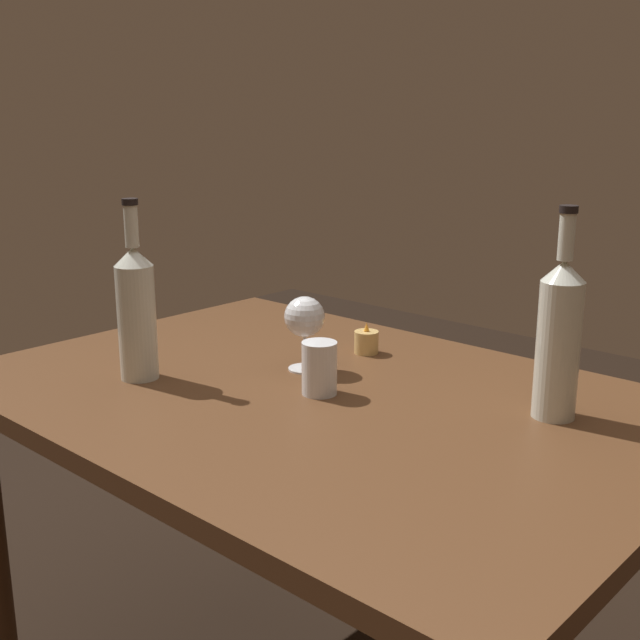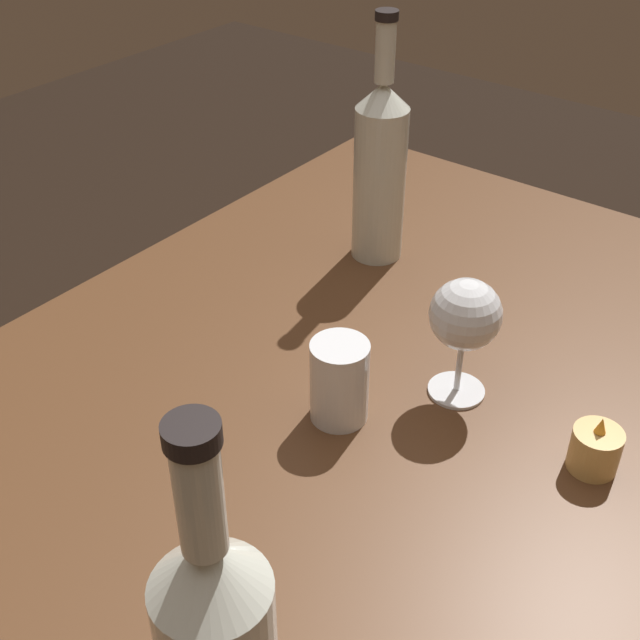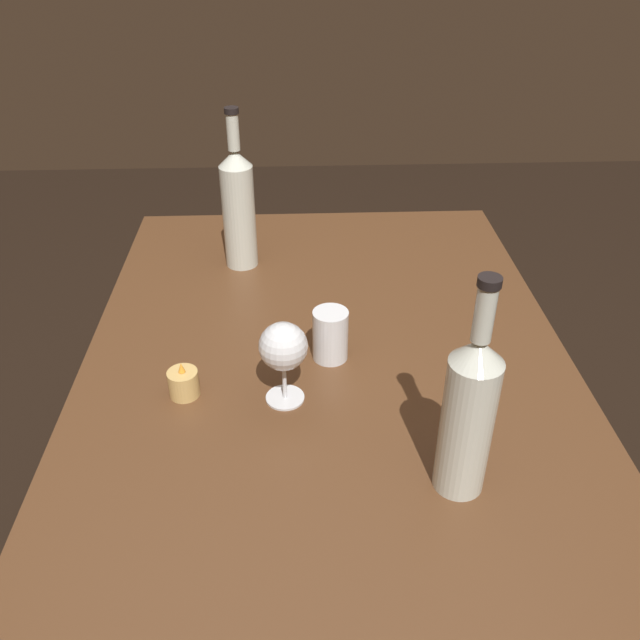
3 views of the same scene
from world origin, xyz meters
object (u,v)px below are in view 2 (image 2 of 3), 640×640
wine_glass_left (465,317)px  votive_candle (595,451)px  water_tumbler (339,384)px  wine_bottle (380,168)px

wine_glass_left → votive_candle: wine_glass_left is taller
water_tumbler → wine_bottle: bearing=-152.0°
water_tumbler → votive_candle: bearing=110.9°
water_tumbler → votive_candle: water_tumbler is taller
wine_glass_left → wine_bottle: 0.32m
votive_candle → wine_bottle: bearing=-117.4°
wine_glass_left → votive_candle: size_ratio=2.24×
water_tumbler → votive_candle: size_ratio=1.46×
wine_glass_left → wine_bottle: size_ratio=0.43×
wine_bottle → votive_candle: wine_bottle is taller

